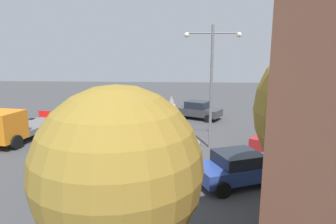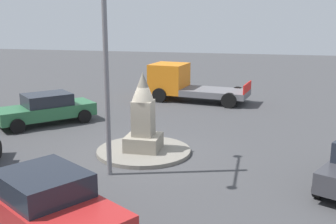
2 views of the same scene
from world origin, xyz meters
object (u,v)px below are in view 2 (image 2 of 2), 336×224
monument (143,118)px  car_red_parked_right (46,204)px  truck_orange_passing (183,83)px  streetlamp (105,41)px  car_green_far_side (46,108)px

monument → car_red_parked_right: 6.27m
car_red_parked_right → truck_orange_passing: size_ratio=0.78×
monument → streetlamp: (2.30, -0.49, 2.94)m
car_green_far_side → streetlamp: bearing=43.6°
car_green_far_side → truck_orange_passing: size_ratio=0.73×
monument → streetlamp: 3.77m
monument → streetlamp: size_ratio=0.41×
car_red_parked_right → streetlamp: bearing=178.9°
monument → car_green_far_side: bearing=-118.7°
car_green_far_side → truck_orange_passing: bearing=142.0°
monument → car_green_far_side: monument is taller
car_green_far_side → truck_orange_passing: (-6.76, 5.27, 0.30)m
car_red_parked_right → car_green_far_side: bearing=-151.6°
streetlamp → car_green_far_side: (-5.37, -5.11, -3.54)m
streetlamp → car_red_parked_right: 5.25m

